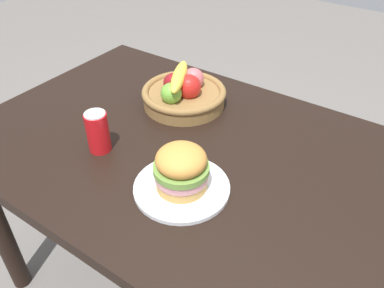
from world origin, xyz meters
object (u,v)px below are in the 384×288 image
(plate, at_px, (182,187))
(fruit_basket, at_px, (184,93))
(sandwich, at_px, (181,168))
(soda_can, at_px, (98,132))

(plate, relative_size, fruit_basket, 0.88)
(sandwich, relative_size, fruit_basket, 0.50)
(plate, distance_m, fruit_basket, 0.43)
(fruit_basket, bearing_deg, plate, -55.19)
(plate, relative_size, sandwich, 1.76)
(soda_can, relative_size, fruit_basket, 0.43)
(soda_can, distance_m, fruit_basket, 0.35)
(sandwich, distance_m, soda_can, 0.30)
(fruit_basket, bearing_deg, soda_can, -99.39)
(sandwich, bearing_deg, fruit_basket, 124.81)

